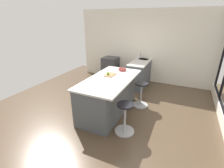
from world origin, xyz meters
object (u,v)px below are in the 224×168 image
cutting_board (110,75)px  fruit_bowl (122,69)px  oven_range (110,68)px  apple_green (108,73)px  kitchen_island (109,95)px  stool_by_window (141,95)px  stool_middle (125,119)px

cutting_board → fruit_bowl: 0.53m
oven_range → apple_green: (2.26, 1.00, 0.58)m
oven_range → cutting_board: (2.21, 1.04, 0.53)m
kitchen_island → stool_by_window: 0.97m
stool_middle → cutting_board: 1.34m
stool_by_window → fruit_bowl: fruit_bowl is taller
oven_range → stool_middle: 3.59m
kitchen_island → cutting_board: size_ratio=5.74×
kitchen_island → stool_by_window: (-0.65, 0.71, -0.15)m
apple_green → fruit_bowl: apple_green is taller
oven_range → kitchen_island: kitchen_island is taller
stool_by_window → apple_green: apple_green is taller
stool_middle → apple_green: apple_green is taller
apple_green → fruit_bowl: bearing=162.2°
oven_range → cutting_board: 2.49m
cutting_board → apple_green: size_ratio=4.52×
stool_by_window → stool_middle: (1.30, 0.00, 0.00)m
fruit_bowl → stool_middle: bearing=24.1°
oven_range → apple_green: bearing=23.8°
stool_by_window → stool_middle: size_ratio=1.00×
kitchen_island → fruit_bowl: size_ratio=9.44×
cutting_board → fruit_bowl: fruit_bowl is taller
oven_range → cutting_board: bearing=25.1°
apple_green → fruit_bowl: size_ratio=0.36×
oven_range → cutting_board: cutting_board is taller
cutting_board → stool_by_window: bearing=118.1°
cutting_board → fruit_bowl: size_ratio=1.65×
oven_range → stool_by_window: bearing=45.2°
stool_by_window → stool_middle: same height
stool_middle → cutting_board: size_ratio=1.96×
kitchen_island → apple_green: 0.57m
cutting_board → apple_green: (0.06, -0.04, 0.05)m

